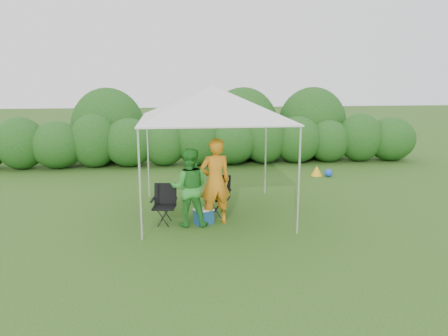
{
  "coord_description": "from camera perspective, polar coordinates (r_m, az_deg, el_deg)",
  "views": [
    {
      "loc": [
        -0.9,
        -8.89,
        3.02
      ],
      "look_at": [
        0.22,
        0.4,
        1.05
      ],
      "focal_mm": 35.0,
      "sensor_mm": 36.0,
      "label": 1
    }
  ],
  "objects": [
    {
      "name": "man",
      "position": [
        8.98,
        -1.16,
        -1.75
      ],
      "size": [
        0.73,
        0.55,
        1.8
      ],
      "primitive_type": "imported",
      "rotation": [
        0.0,
        0.0,
        3.34
      ],
      "color": "orange",
      "rests_on": "ground"
    },
    {
      "name": "canopy",
      "position": [
        9.45,
        -1.43,
        8.5
      ],
      "size": [
        3.1,
        3.1,
        2.83
      ],
      "color": "silver",
      "rests_on": "ground"
    },
    {
      "name": "cooler",
      "position": [
        9.16,
        -2.67,
        -6.32
      ],
      "size": [
        0.46,
        0.41,
        0.32
      ],
      "rotation": [
        0.0,
        0.0,
        0.42
      ],
      "color": "navy",
      "rests_on": "ground"
    },
    {
      "name": "chair_left",
      "position": [
        9.2,
        -7.76,
        -4.33
      ],
      "size": [
        0.56,
        0.52,
        0.83
      ],
      "rotation": [
        0.0,
        0.0,
        -0.15
      ],
      "color": "black",
      "rests_on": "ground"
    },
    {
      "name": "lawn_toy",
      "position": [
        13.8,
        12.4,
        -0.43
      ],
      "size": [
        0.61,
        0.51,
        0.3
      ],
      "color": "yellow",
      "rests_on": "ground"
    },
    {
      "name": "ground",
      "position": [
        9.43,
        -1.06,
        -6.79
      ],
      "size": [
        70.0,
        70.0,
        0.0
      ],
      "primitive_type": "plane",
      "color": "#355D1D"
    },
    {
      "name": "chair_right",
      "position": [
        9.68,
        -0.73,
        -3.26
      ],
      "size": [
        0.64,
        0.61,
        0.87
      ],
      "rotation": [
        0.0,
        0.0,
        -0.33
      ],
      "color": "black",
      "rests_on": "ground"
    },
    {
      "name": "bottle",
      "position": [
        9.05,
        -2.29,
        -4.76
      ],
      "size": [
        0.06,
        0.06,
        0.23
      ],
      "primitive_type": "cylinder",
      "color": "#592D0C",
      "rests_on": "cooler"
    },
    {
      "name": "hedge",
      "position": [
        15.09,
        -2.98,
        3.49
      ],
      "size": [
        15.68,
        1.53,
        1.8
      ],
      "color": "#23571B",
      "rests_on": "ground"
    },
    {
      "name": "woman",
      "position": [
        8.9,
        -4.57,
        -2.55
      ],
      "size": [
        0.84,
        0.69,
        1.61
      ],
      "primitive_type": "imported",
      "rotation": [
        0.0,
        0.0,
        3.04
      ],
      "color": "green",
      "rests_on": "ground"
    }
  ]
}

